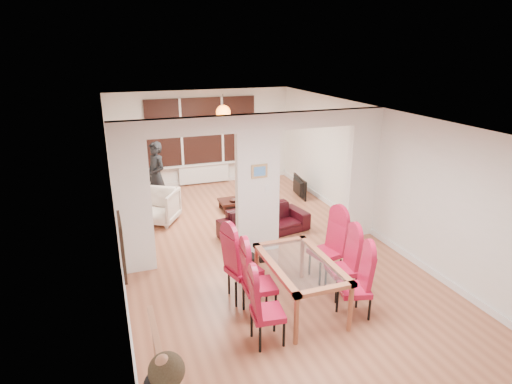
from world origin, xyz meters
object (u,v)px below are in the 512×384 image
dining_chair_la (268,308)px  dining_chair_lb (259,281)px  dining_chair_ra (355,285)px  dining_chair_lc (244,265)px  dining_chair_rc (326,248)px  dining_table (300,284)px  bowl (234,200)px  television (296,187)px  sofa (264,221)px  coffee_table (242,204)px  person (157,176)px  bottle (237,194)px  armchair (158,206)px  dining_chair_rb (342,265)px

dining_chair_la → dining_chair_lb: bearing=86.6°
dining_chair_la → dining_chair_ra: bearing=11.3°
dining_chair_lc → dining_chair_rc: size_ratio=1.01×
dining_chair_la → dining_chair_ra: size_ratio=0.99×
dining_table → bowl: bearing=86.9°
dining_chair_ra → television: bearing=89.1°
dining_chair_ra → television: size_ratio=1.15×
sofa → television: 2.48m
dining_chair_la → dining_chair_rc: bearing=45.4°
dining_chair_lc → coffee_table: size_ratio=1.06×
dining_table → television: dining_table is taller
person → bowl: bearing=40.1°
person → television: person is taller
dining_chair_ra → bowl: bearing=110.1°
dining_chair_ra → bottle: bearing=108.4°
sofa → dining_chair_lb: bearing=-122.7°
dining_chair_lb → armchair: 4.08m
dining_chair_la → coffee_table: dining_chair_la is taller
bowl → dining_chair_la: bearing=-101.6°
person → television: size_ratio=1.83×
dining_table → dining_chair_ra: size_ratio=1.57×
dining_chair_la → person: person is taller
dining_chair_lb → armchair: (-0.91, 3.97, -0.18)m
sofa → coffee_table: sofa is taller
sofa → coffee_table: 1.53m
person → television: 3.53m
dining_chair_la → bottle: (1.08, 4.76, -0.13)m
dining_chair_la → dining_chair_lc: 1.09m
armchair → bowl: size_ratio=4.05×
dining_chair_lb → dining_chair_lc: (-0.07, 0.48, 0.02)m
dining_chair_lc → dining_chair_rc: 1.45m
dining_chair_lb → sofa: (1.07, 2.62, -0.28)m
person → television: (3.47, -0.31, -0.56)m
dining_chair_la → armchair: size_ratio=1.24×
dining_chair_rc → television: dining_chair_rc is taller
bowl → television: bearing=14.2°
dining_chair_rb → person: bearing=120.6°
armchair → bowl: (1.76, 0.07, -0.10)m
dining_chair_la → bottle: bearing=84.0°
coffee_table → dining_chair_rc: bearing=-85.3°
dining_chair_lb → television: (2.67, 4.50, -0.29)m
dining_chair_ra → armchair: (-2.17, 4.47, -0.14)m
dining_chair_rb → dining_chair_rc: bearing=95.1°
armchair → coffee_table: (1.99, 0.17, -0.25)m
television → person: bearing=90.5°
armchair → dining_chair_ra: bearing=-33.7°
dining_table → television: bearing=65.6°
coffee_table → bottle: (-0.11, 0.02, 0.25)m
dining_chair_rc → dining_chair_lc: bearing=171.5°
dining_table → dining_chair_lb: dining_chair_lb is taller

